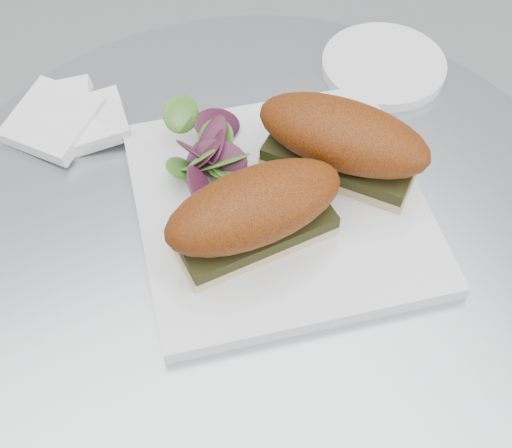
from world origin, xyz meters
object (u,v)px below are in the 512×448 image
Objects in this scene: sandwich_left at (255,212)px; saucer at (384,65)px; sandwich_right at (342,141)px; plate at (280,206)px.

saucer is at bearing 33.05° from sandwich_left.
sandwich_left and sandwich_right have the same top height.
sandwich_right is (0.07, 0.01, 0.05)m from plate.
plate is 0.25m from saucer.
sandwich_right is (0.12, 0.04, -0.00)m from sandwich_left.
plate is 0.09m from sandwich_right.
sandwich_left is (-0.04, -0.03, 0.05)m from plate.
plate is 1.92× the size of saucer.
sandwich_left reaches higher than saucer.
sandwich_right is at bearing 7.78° from plate.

